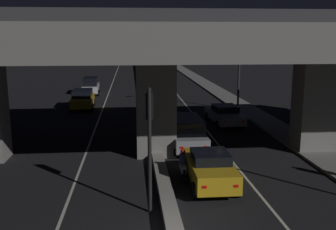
{
  "coord_description": "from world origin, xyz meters",
  "views": [
    {
      "loc": [
        -1.32,
        -11.05,
        6.37
      ],
      "look_at": [
        1.29,
        16.33,
        0.89
      ],
      "focal_mm": 42.0,
      "sensor_mm": 36.0,
      "label": 1
    }
  ],
  "objects_px": {
    "car_taxi_yellow_lead": "(210,168)",
    "car_silver_second": "(187,132)",
    "car_taxi_yellow_lead_oncoming": "(83,99)",
    "motorcycle_white_filtering_near": "(183,166)",
    "motorcycle_black_filtering_mid": "(160,123)",
    "street_lamp": "(236,62)",
    "car_white_second_oncoming": "(91,85)",
    "traffic_light_left_of_median": "(149,128)",
    "car_silver_third": "(224,114)"
  },
  "relations": [
    {
      "from": "car_taxi_yellow_lead",
      "to": "motorcycle_black_filtering_mid",
      "type": "height_order",
      "value": "car_taxi_yellow_lead"
    },
    {
      "from": "car_white_second_oncoming",
      "to": "motorcycle_white_filtering_near",
      "type": "xyz_separation_m",
      "value": [
        6.78,
        -27.63,
        -0.42
      ]
    },
    {
      "from": "motorcycle_white_filtering_near",
      "to": "car_taxi_yellow_lead",
      "type": "bearing_deg",
      "value": -130.14
    },
    {
      "from": "car_silver_second",
      "to": "motorcycle_black_filtering_mid",
      "type": "height_order",
      "value": "car_silver_second"
    },
    {
      "from": "car_taxi_yellow_lead",
      "to": "street_lamp",
      "type": "bearing_deg",
      "value": -17.88
    },
    {
      "from": "street_lamp",
      "to": "motorcycle_white_filtering_near",
      "type": "xyz_separation_m",
      "value": [
        -6.88,
        -16.71,
        -3.61
      ]
    },
    {
      "from": "car_white_second_oncoming",
      "to": "car_taxi_yellow_lead_oncoming",
      "type": "bearing_deg",
      "value": -0.99
    },
    {
      "from": "car_silver_third",
      "to": "car_taxi_yellow_lead_oncoming",
      "type": "bearing_deg",
      "value": 54.1
    },
    {
      "from": "street_lamp",
      "to": "car_silver_second",
      "type": "height_order",
      "value": "street_lamp"
    },
    {
      "from": "car_taxi_yellow_lead",
      "to": "car_silver_second",
      "type": "height_order",
      "value": "car_silver_second"
    },
    {
      "from": "car_silver_third",
      "to": "car_taxi_yellow_lead_oncoming",
      "type": "distance_m",
      "value": 13.48
    },
    {
      "from": "car_silver_third",
      "to": "motorcycle_black_filtering_mid",
      "type": "height_order",
      "value": "motorcycle_black_filtering_mid"
    },
    {
      "from": "car_taxi_yellow_lead_oncoming",
      "to": "motorcycle_black_filtering_mid",
      "type": "distance_m",
      "value": 11.57
    },
    {
      "from": "street_lamp",
      "to": "motorcycle_black_filtering_mid",
      "type": "height_order",
      "value": "street_lamp"
    },
    {
      "from": "street_lamp",
      "to": "car_taxi_yellow_lead_oncoming",
      "type": "height_order",
      "value": "street_lamp"
    },
    {
      "from": "traffic_light_left_of_median",
      "to": "car_taxi_yellow_lead_oncoming",
      "type": "distance_m",
      "value": 22.58
    },
    {
      "from": "car_silver_third",
      "to": "car_white_second_oncoming",
      "type": "relative_size",
      "value": 1.09
    },
    {
      "from": "car_taxi_yellow_lead",
      "to": "motorcycle_black_filtering_mid",
      "type": "xyz_separation_m",
      "value": [
        -1.42,
        9.84,
        -0.16
      ]
    },
    {
      "from": "car_taxi_yellow_lead",
      "to": "car_silver_third",
      "type": "distance_m",
      "value": 12.65
    },
    {
      "from": "car_silver_second",
      "to": "car_taxi_yellow_lead_oncoming",
      "type": "height_order",
      "value": "car_silver_second"
    },
    {
      "from": "car_silver_third",
      "to": "motorcycle_white_filtering_near",
      "type": "relative_size",
      "value": 2.48
    },
    {
      "from": "car_silver_second",
      "to": "car_white_second_oncoming",
      "type": "distance_m",
      "value": 24.1
    },
    {
      "from": "car_taxi_yellow_lead",
      "to": "car_silver_second",
      "type": "distance_m",
      "value": 5.73
    },
    {
      "from": "traffic_light_left_of_median",
      "to": "motorcycle_white_filtering_near",
      "type": "bearing_deg",
      "value": 63.21
    },
    {
      "from": "traffic_light_left_of_median",
      "to": "motorcycle_white_filtering_near",
      "type": "height_order",
      "value": "traffic_light_left_of_median"
    },
    {
      "from": "car_taxi_yellow_lead_oncoming",
      "to": "car_silver_third",
      "type": "bearing_deg",
      "value": 54.86
    },
    {
      "from": "car_taxi_yellow_lead",
      "to": "traffic_light_left_of_median",
      "type": "bearing_deg",
      "value": 131.26
    },
    {
      "from": "traffic_light_left_of_median",
      "to": "car_silver_second",
      "type": "bearing_deg",
      "value": 72.52
    },
    {
      "from": "car_taxi_yellow_lead_oncoming",
      "to": "street_lamp",
      "type": "bearing_deg",
      "value": 80.31
    },
    {
      "from": "traffic_light_left_of_median",
      "to": "car_silver_second",
      "type": "distance_m",
      "value": 8.75
    },
    {
      "from": "car_taxi_yellow_lead",
      "to": "car_silver_second",
      "type": "relative_size",
      "value": 0.95
    },
    {
      "from": "street_lamp",
      "to": "motorcycle_white_filtering_near",
      "type": "height_order",
      "value": "street_lamp"
    },
    {
      "from": "traffic_light_left_of_median",
      "to": "motorcycle_black_filtering_mid",
      "type": "distance_m",
      "value": 12.52
    },
    {
      "from": "street_lamp",
      "to": "car_white_second_oncoming",
      "type": "height_order",
      "value": "street_lamp"
    },
    {
      "from": "traffic_light_left_of_median",
      "to": "street_lamp",
      "type": "height_order",
      "value": "street_lamp"
    },
    {
      "from": "car_taxi_yellow_lead_oncoming",
      "to": "motorcycle_white_filtering_near",
      "type": "distance_m",
      "value": 19.76
    },
    {
      "from": "car_taxi_yellow_lead",
      "to": "motorcycle_white_filtering_near",
      "type": "relative_size",
      "value": 2.17
    },
    {
      "from": "car_taxi_yellow_lead_oncoming",
      "to": "motorcycle_black_filtering_mid",
      "type": "height_order",
      "value": "car_taxi_yellow_lead_oncoming"
    },
    {
      "from": "motorcycle_white_filtering_near",
      "to": "motorcycle_black_filtering_mid",
      "type": "height_order",
      "value": "motorcycle_black_filtering_mid"
    },
    {
      "from": "car_taxi_yellow_lead",
      "to": "car_white_second_oncoming",
      "type": "height_order",
      "value": "car_white_second_oncoming"
    },
    {
      "from": "street_lamp",
      "to": "motorcycle_white_filtering_near",
      "type": "distance_m",
      "value": 18.43
    },
    {
      "from": "traffic_light_left_of_median",
      "to": "car_taxi_yellow_lead",
      "type": "xyz_separation_m",
      "value": [
        2.72,
        2.35,
        -2.37
      ]
    },
    {
      "from": "traffic_light_left_of_median",
      "to": "car_taxi_yellow_lead",
      "type": "distance_m",
      "value": 4.31
    },
    {
      "from": "traffic_light_left_of_median",
      "to": "car_silver_third",
      "type": "relative_size",
      "value": 0.95
    },
    {
      "from": "car_silver_second",
      "to": "motorcycle_white_filtering_near",
      "type": "xyz_separation_m",
      "value": [
        -0.88,
        -4.78,
        -0.39
      ]
    },
    {
      "from": "car_taxi_yellow_lead",
      "to": "car_taxi_yellow_lead_oncoming",
      "type": "xyz_separation_m",
      "value": [
        -7.69,
        19.56,
        0.1
      ]
    },
    {
      "from": "traffic_light_left_of_median",
      "to": "car_white_second_oncoming",
      "type": "relative_size",
      "value": 1.03
    },
    {
      "from": "car_taxi_yellow_lead_oncoming",
      "to": "car_white_second_oncoming",
      "type": "bearing_deg",
      "value": 179.11
    },
    {
      "from": "motorcycle_white_filtering_near",
      "to": "car_white_second_oncoming",
      "type": "bearing_deg",
      "value": 15.83
    },
    {
      "from": "car_silver_second",
      "to": "car_white_second_oncoming",
      "type": "height_order",
      "value": "car_white_second_oncoming"
    }
  ]
}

